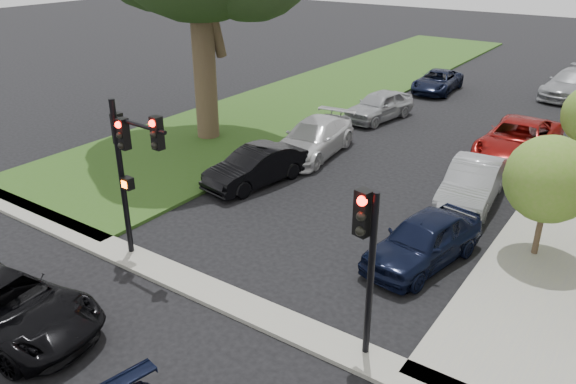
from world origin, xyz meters
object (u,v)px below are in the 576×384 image
Objects in this scene: car_parked_4 at (571,84)px; car_parked_1 at (472,183)px; car_parked_5 at (256,167)px; traffic_signal_secondary at (367,245)px; car_cross_near at (3,307)px; small_tree_a at (549,179)px; traffic_signal_main at (128,154)px; car_parked_6 at (314,138)px; car_parked_8 at (437,81)px; car_parked_0 at (424,240)px; car_parked_7 at (379,106)px; car_parked_2 at (518,140)px.

car_parked_1 is at bearing -82.23° from car_parked_4.
car_parked_5 is (-7.43, -21.02, -0.09)m from car_parked_4.
traffic_signal_secondary reaches higher than car_cross_near.
traffic_signal_secondary is at bearing -108.30° from small_tree_a.
traffic_signal_main is 10.64m from car_parked_6.
car_parked_8 is at bearing 82.58° from car_parked_6.
car_parked_1 reaches higher than car_parked_0.
car_parked_7 reaches higher than car_parked_0.
car_cross_near is at bearing -79.12° from car_parked_7.
car_parked_2 is at bearing 65.21° from traffic_signal_main.
car_parked_8 is at bearing 121.36° from car_parked_0.
small_tree_a reaches higher than car_parked_1.
car_parked_6 reaches higher than car_parked_7.
car_parked_2 is (-0.42, 15.10, -2.05)m from traffic_signal_secondary.
car_parked_4 is (-0.49, 27.40, -2.05)m from traffic_signal_secondary.
car_parked_1 is 0.81× the size of car_parked_2.
traffic_signal_main reaches higher than car_parked_1.
car_parked_1 is 1.00× the size of car_parked_8.
car_parked_4 is 7.75m from car_parked_8.
car_parked_6 reaches higher than car_parked_8.
car_parked_4 reaches higher than car_cross_near.
car_parked_0 is at bearing -49.02° from car_parked_7.
small_tree_a is 0.80× the size of car_parked_1.
car_parked_7 is (-0.47, 20.93, 0.04)m from car_cross_near.
car_parked_6 is (-0.46, 10.32, -2.54)m from traffic_signal_main.
car_parked_8 is (0.32, 7.37, -0.10)m from car_parked_7.
car_cross_near is at bearing -90.05° from traffic_signal_main.
car_parked_4 is at bearing 97.58° from small_tree_a.
car_parked_0 is at bearing -73.23° from car_parked_8.
car_parked_1 reaches higher than car_parked_8.
car_parked_2 is 8.80m from car_parked_6.
traffic_signal_main is 1.02× the size of car_parked_1.
car_parked_0 is 10.55m from car_parked_2.
traffic_signal_secondary is 0.88× the size of car_parked_8.
car_cross_near is at bearing -117.45° from car_parked_0.
car_parked_6 is at bearing -94.53° from car_parked_8.
traffic_signal_secondary is 0.94× the size of car_parked_0.
car_cross_near is 28.30m from car_parked_8.
car_parked_7 is at bearing 129.03° from car_parked_1.
car_parked_5 is (-7.92, 6.38, -2.14)m from traffic_signal_secondary.
traffic_signal_secondary reaches higher than car_parked_0.
car_parked_1 is 16.34m from car_parked_8.
small_tree_a is 0.78× the size of traffic_signal_main.
traffic_signal_secondary reaches higher than car_parked_6.
car_parked_8 is (-9.77, 17.35, -1.85)m from small_tree_a.
car_cross_near is 10.54m from car_parked_5.
car_cross_near is at bearing -76.89° from car_parked_5.
car_parked_2 reaches higher than car_cross_near.
car_parked_2 is at bearing -27.61° from car_cross_near.
traffic_signal_secondary is at bearing -0.31° from traffic_signal_main.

